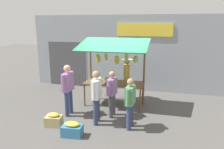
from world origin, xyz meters
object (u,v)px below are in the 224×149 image
at_px(market_stall, 114,65).
at_px(shopper_in_striped_shirt, 68,86).
at_px(shopper_with_shopping_bag, 96,93).
at_px(shopper_in_grey_tee, 130,100).
at_px(produce_crate_near, 72,129).
at_px(shopper_with_ponytail, 112,91).
at_px(produce_crate_side, 54,120).
at_px(vendor_with_sunhat, 127,75).

height_order(market_stall, shopper_in_striped_shirt, market_stall).
bearing_deg(shopper_in_striped_shirt, shopper_with_shopping_bag, -107.70).
bearing_deg(shopper_in_grey_tee, market_stall, 32.17).
bearing_deg(produce_crate_near, shopper_in_striped_shirt, -61.37).
xyz_separation_m(market_stall, shopper_in_grey_tee, (-0.93, 1.78, -0.68)).
xyz_separation_m(market_stall, produce_crate_near, (0.52, 2.63, -1.35)).
distance_m(shopper_with_ponytail, shopper_in_striped_shirt, 1.47).
bearing_deg(produce_crate_side, shopper_with_ponytail, -143.44).
bearing_deg(shopper_in_striped_shirt, shopper_with_ponytail, -79.49).
bearing_deg(market_stall, shopper_with_shopping_bag, 86.09).
xyz_separation_m(shopper_with_ponytail, produce_crate_near, (0.73, 1.55, -0.69)).
height_order(shopper_with_shopping_bag, shopper_in_striped_shirt, shopper_in_striped_shirt).
xyz_separation_m(shopper_in_grey_tee, produce_crate_side, (2.25, 0.44, -0.67)).
xyz_separation_m(market_stall, shopper_with_ponytail, (-0.21, 1.09, -0.66)).
xyz_separation_m(market_stall, vendor_with_sunhat, (-0.36, -0.71, -0.55)).
distance_m(shopper_with_shopping_bag, shopper_in_striped_shirt, 1.18).
relative_size(shopper_in_grey_tee, produce_crate_near, 2.58).
height_order(shopper_in_grey_tee, shopper_in_striped_shirt, shopper_in_striped_shirt).
height_order(shopper_in_grey_tee, produce_crate_near, shopper_in_grey_tee).
relative_size(shopper_in_striped_shirt, produce_crate_side, 3.24).
distance_m(market_stall, shopper_with_shopping_bag, 1.80).
relative_size(shopper_with_shopping_bag, produce_crate_side, 3.14).
bearing_deg(market_stall, shopper_with_ponytail, 101.17).
xyz_separation_m(shopper_with_shopping_bag, shopper_in_striped_shirt, (1.11, -0.38, 0.04)).
bearing_deg(shopper_with_ponytail, produce_crate_side, 131.24).
height_order(vendor_with_sunhat, produce_crate_side, vendor_with_sunhat).
xyz_separation_m(shopper_in_grey_tee, shopper_with_shopping_bag, (1.05, -0.07, 0.10)).
height_order(vendor_with_sunhat, shopper_with_shopping_bag, vendor_with_sunhat).
distance_m(shopper_with_ponytail, produce_crate_side, 2.02).
distance_m(market_stall, shopper_in_striped_shirt, 1.89).
bearing_deg(vendor_with_sunhat, shopper_with_shopping_bag, -18.06).
relative_size(market_stall, produce_crate_near, 4.25).
distance_m(shopper_with_shopping_bag, produce_crate_side, 1.51).
bearing_deg(vendor_with_sunhat, shopper_in_grey_tee, 6.12).
bearing_deg(shopper_with_shopping_bag, shopper_in_striped_shirt, 66.28).
relative_size(vendor_with_sunhat, produce_crate_side, 3.16).
bearing_deg(shopper_with_ponytail, shopper_with_shopping_bag, 156.58).
height_order(shopper_in_striped_shirt, produce_crate_side, shopper_in_striped_shirt).
relative_size(shopper_in_grey_tee, shopper_with_shopping_bag, 0.91).
bearing_deg(shopper_in_grey_tee, shopper_with_shopping_bag, 90.50).
xyz_separation_m(shopper_in_striped_shirt, produce_crate_side, (0.08, 0.89, -0.81)).
xyz_separation_m(market_stall, shopper_with_shopping_bag, (0.12, 1.70, -0.58)).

